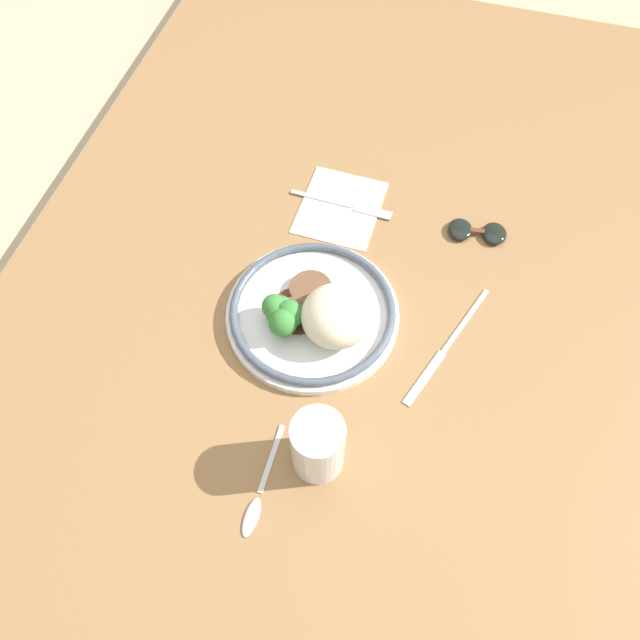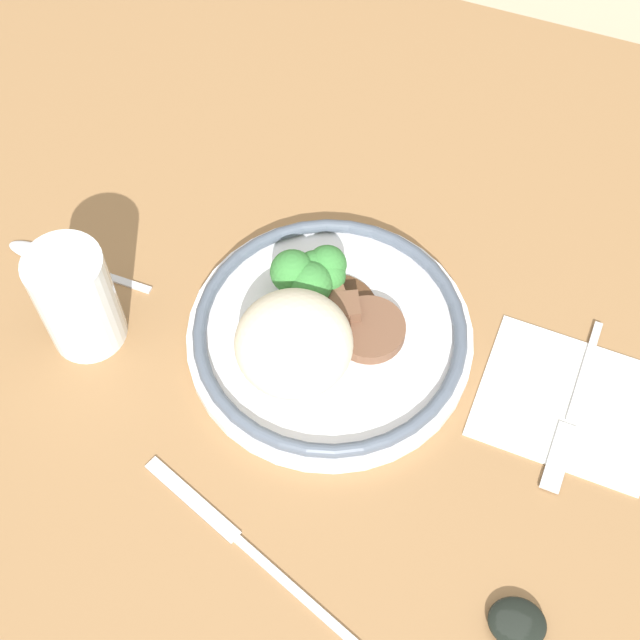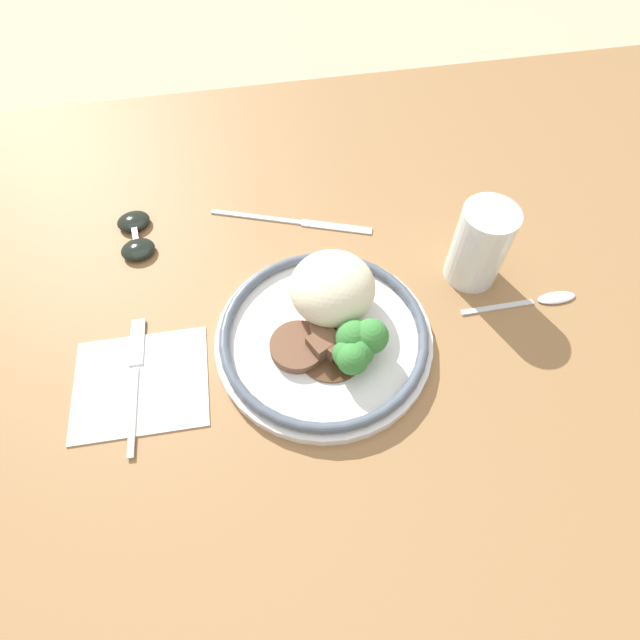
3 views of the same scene
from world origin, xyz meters
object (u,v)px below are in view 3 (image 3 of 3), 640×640
object	(u,v)px
fork	(136,370)
spoon	(542,300)
sunglasses	(136,235)
knife	(297,222)
juice_glass	(479,248)
plate	(329,325)

from	to	relation	value
fork	spoon	bearing A→B (deg)	-87.10
fork	sunglasses	bearing A→B (deg)	2.68
sunglasses	fork	bearing A→B (deg)	-96.63
knife	spoon	xyz separation A→B (m)	(0.28, -0.19, 0.00)
juice_glass	sunglasses	bearing A→B (deg)	161.78
plate	spoon	world-z (taller)	plate
plate	fork	world-z (taller)	plate
spoon	sunglasses	bearing A→B (deg)	158.35
plate	fork	distance (m)	0.22
juice_glass	spoon	xyz separation A→B (m)	(0.07, -0.06, -0.05)
fork	sunglasses	size ratio (longest dim) A/B	1.76
fork	knife	world-z (taller)	fork
plate	spoon	xyz separation A→B (m)	(0.27, 0.00, -0.02)
plate	juice_glass	bearing A→B (deg)	17.18
plate	knife	distance (m)	0.19
knife	spoon	bearing A→B (deg)	-13.86
plate	knife	size ratio (longest dim) A/B	1.16
plate	sunglasses	size ratio (longest dim) A/B	2.60
fork	plate	bearing A→B (deg)	-86.62
juice_glass	knife	world-z (taller)	juice_glass
fork	spoon	xyz separation A→B (m)	(0.49, 0.01, -0.00)
fork	knife	size ratio (longest dim) A/B	0.79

